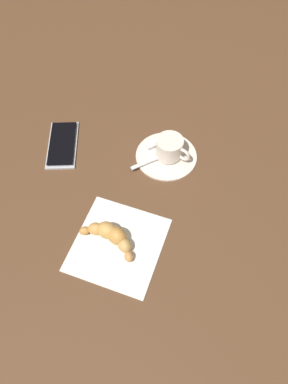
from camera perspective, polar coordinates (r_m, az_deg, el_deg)
name	(u,v)px	position (r m, az deg, el deg)	size (l,w,h in m)	color
ground_plane	(150,194)	(0.78, 1.02, -0.38)	(1.80, 1.80, 0.00)	#523520
saucer	(166,155)	(0.84, 3.55, 5.80)	(0.14, 0.14, 0.01)	silver
espresso_cup	(170,147)	(0.82, 4.14, 7.04)	(0.06, 0.08, 0.05)	silver
teaspoon	(164,155)	(0.83, 3.14, 5.92)	(0.09, 0.11, 0.01)	silver
sugar_packet	(157,142)	(0.86, 2.06, 7.90)	(0.06, 0.02, 0.01)	white
napkin	(118,244)	(0.73, -4.13, -8.26)	(0.18, 0.17, 0.00)	silver
croissant	(111,235)	(0.72, -5.24, -6.79)	(0.08, 0.12, 0.04)	#C48247
cell_phone	(62,144)	(0.88, -12.78, 7.39)	(0.15, 0.10, 0.01)	#B3B6BD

